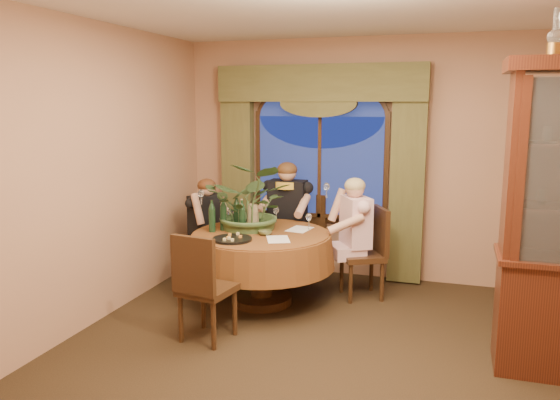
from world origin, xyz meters
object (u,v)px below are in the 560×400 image
(chair_right, at_px, (362,253))
(wine_bottle_4, at_px, (212,216))
(stoneware_vase, at_px, (253,216))
(wine_bottle_2, at_px, (242,216))
(wine_bottle_0, at_px, (242,215))
(person_pink, at_px, (355,237))
(chair_back_right, at_px, (303,237))
(olive_bowl, at_px, (265,233))
(person_scarf, at_px, (288,219))
(centerpiece_plant, at_px, (253,172))
(chair_front_left, at_px, (207,286))
(chair_back, at_px, (217,239))
(oil_lamp_left, at_px, (556,33))
(wine_bottle_5, at_px, (237,211))
(dining_table, at_px, (262,268))
(person_back, at_px, (207,231))
(wine_bottle_3, at_px, (224,212))

(chair_right, relative_size, wine_bottle_4, 2.91)
(stoneware_vase, bearing_deg, wine_bottle_2, -106.35)
(wine_bottle_0, bearing_deg, person_pink, 23.45)
(chair_back_right, relative_size, olive_bowl, 6.86)
(person_scarf, relative_size, centerpiece_plant, 1.35)
(chair_right, xyz_separation_m, chair_front_left, (-1.11, -1.47, 0.00))
(chair_back_right, relative_size, chair_back, 1.00)
(oil_lamp_left, height_order, chair_back, oil_lamp_left)
(chair_right, height_order, olive_bowl, chair_right)
(person_scarf, bearing_deg, chair_front_left, 85.06)
(chair_back, bearing_deg, chair_front_left, 58.76)
(chair_back_right, relative_size, wine_bottle_5, 2.91)
(chair_back_right, xyz_separation_m, olive_bowl, (-0.09, -1.09, 0.29))
(chair_back_right, relative_size, person_scarf, 0.69)
(chair_front_left, relative_size, olive_bowl, 6.86)
(dining_table, distance_m, chair_right, 1.08)
(olive_bowl, distance_m, wine_bottle_2, 0.31)
(person_scarf, bearing_deg, wine_bottle_0, 75.72)
(chair_back_right, height_order, stoneware_vase, stoneware_vase)
(dining_table, height_order, wine_bottle_4, wine_bottle_4)
(chair_right, bearing_deg, stoneware_vase, 80.17)
(person_pink, relative_size, person_back, 1.06)
(oil_lamp_left, relative_size, centerpiece_plant, 0.33)
(oil_lamp_left, relative_size, chair_back_right, 0.35)
(dining_table, xyz_separation_m, wine_bottle_4, (-0.49, -0.12, 0.54))
(chair_back_right, distance_m, wine_bottle_3, 1.17)
(dining_table, bearing_deg, wine_bottle_2, -172.08)
(wine_bottle_3, relative_size, wine_bottle_4, 1.00)
(oil_lamp_left, relative_size, person_back, 0.28)
(chair_front_left, relative_size, wine_bottle_5, 2.91)
(wine_bottle_2, height_order, wine_bottle_3, same)
(person_back, bearing_deg, wine_bottle_0, 84.48)
(dining_table, bearing_deg, stoneware_vase, 135.18)
(centerpiece_plant, bearing_deg, stoneware_vase, -74.24)
(stoneware_vase, distance_m, wine_bottle_4, 0.44)
(olive_bowl, height_order, wine_bottle_0, wine_bottle_0)
(chair_back_right, distance_m, person_back, 1.15)
(chair_back, distance_m, stoneware_vase, 0.86)
(chair_front_left, bearing_deg, wine_bottle_2, 101.70)
(oil_lamp_left, distance_m, wine_bottle_5, 3.38)
(wine_bottle_2, bearing_deg, chair_front_left, -87.24)
(person_pink, bearing_deg, wine_bottle_0, 82.47)
(person_back, distance_m, wine_bottle_0, 0.78)
(olive_bowl, relative_size, wine_bottle_5, 0.42)
(chair_right, bearing_deg, olive_bowl, 95.66)
(wine_bottle_4, bearing_deg, chair_back_right, 59.86)
(chair_back_right, height_order, wine_bottle_4, wine_bottle_4)
(stoneware_vase, relative_size, wine_bottle_4, 0.79)
(chair_back, xyz_separation_m, wine_bottle_0, (0.54, -0.54, 0.44))
(dining_table, xyz_separation_m, chair_front_left, (-0.15, -0.97, 0.10))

